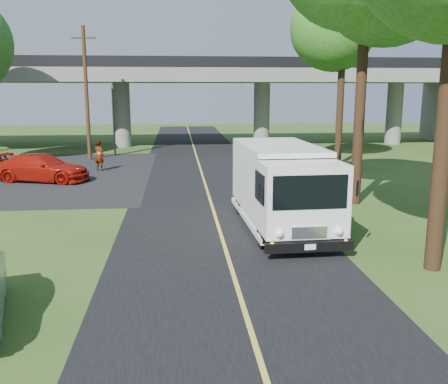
{
  "coord_description": "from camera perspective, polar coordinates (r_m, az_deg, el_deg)",
  "views": [
    {
      "loc": [
        -1.43,
        -11.4,
        4.85
      ],
      "look_at": [
        0.06,
        4.24,
        1.6
      ],
      "focal_mm": 40.0,
      "sensor_mm": 36.0,
      "label": 1
    }
  ],
  "objects": [
    {
      "name": "step_van",
      "position": [
        17.52,
        6.61,
        0.87
      ],
      "size": [
        2.8,
        7.04,
        2.92
      ],
      "rotation": [
        0.0,
        0.0,
        0.04
      ],
      "color": "white",
      "rests_on": "ground"
    },
    {
      "name": "ground",
      "position": [
        12.47,
        1.61,
        -11.2
      ],
      "size": [
        120.0,
        120.0,
        0.0
      ],
      "primitive_type": "plane",
      "color": "#2F4B1A",
      "rests_on": "ground"
    },
    {
      "name": "parking_lot",
      "position": [
        31.3,
        -23.18,
        1.83
      ],
      "size": [
        16.0,
        18.0,
        0.01
      ],
      "primitive_type": "cube",
      "color": "black",
      "rests_on": "ground"
    },
    {
      "name": "tree_right_far",
      "position": [
        33.18,
        13.94,
        17.32
      ],
      "size": [
        5.77,
        5.67,
        10.99
      ],
      "color": "#382314",
      "rests_on": "ground"
    },
    {
      "name": "traffic_signal",
      "position": [
        37.71,
        -12.54,
        8.9
      ],
      "size": [
        0.18,
        0.22,
        5.2
      ],
      "color": "black",
      "rests_on": "ground"
    },
    {
      "name": "red_sedan",
      "position": [
        28.35,
        -20.05,
        2.62
      ],
      "size": [
        5.42,
        3.35,
        1.47
      ],
      "primitive_type": "imported",
      "rotation": [
        0.0,
        0.0,
        1.29
      ],
      "color": "#A4140A",
      "rests_on": "ground"
    },
    {
      "name": "lane_line",
      "position": [
        21.98,
        -1.57,
        -0.99
      ],
      "size": [
        0.12,
        90.0,
        0.01
      ],
      "primitive_type": "cube",
      "color": "gold",
      "rests_on": "road"
    },
    {
      "name": "utility_pole",
      "position": [
        35.92,
        -15.45,
        10.86
      ],
      "size": [
        1.6,
        0.26,
        9.0
      ],
      "color": "#472D19",
      "rests_on": "ground"
    },
    {
      "name": "road",
      "position": [
        21.99,
        -1.57,
        -1.04
      ],
      "size": [
        7.0,
        90.0,
        0.02
      ],
      "primitive_type": "cube",
      "color": "black",
      "rests_on": "ground"
    },
    {
      "name": "pedestrian",
      "position": [
        30.97,
        -14.07,
        4.05
      ],
      "size": [
        0.81,
        0.74,
        1.85
      ],
      "primitive_type": "imported",
      "rotation": [
        0.0,
        0.0,
        2.56
      ],
      "color": "gray",
      "rests_on": "ground"
    },
    {
      "name": "overpass",
      "position": [
        43.43,
        -3.62,
        11.27
      ],
      "size": [
        54.0,
        10.0,
        7.3
      ],
      "color": "slate",
      "rests_on": "ground"
    }
  ]
}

